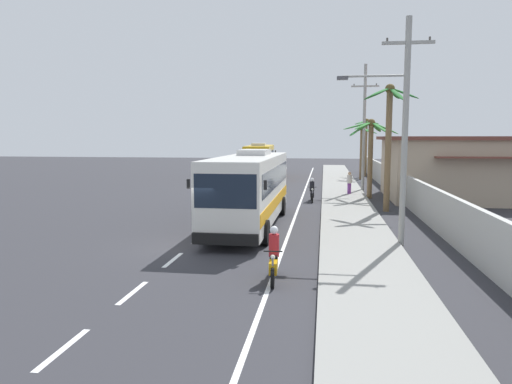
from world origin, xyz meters
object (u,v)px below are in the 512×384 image
Objects in this scene: motorcycle_beside_bus at (312,192)px; pedestrian_near_kerb at (349,182)px; utility_pole_nearest at (402,126)px; motorcycle_trailing at (274,259)px; palm_third at (366,134)px; utility_pole_mid at (364,126)px; palm_fourth at (389,129)px; coach_bus_foreground at (250,187)px; coach_bus_far_lane at (260,160)px; palm_nearest at (361,140)px; roadside_building at (496,168)px; palm_second at (370,143)px.

pedestrian_near_kerb reaches higher than motorcycle_beside_bus.
motorcycle_trailing is at bearing -129.90° from utility_pole_nearest.
pedestrian_near_kerb is 18.58m from palm_third.
utility_pole_nearest is at bearing -133.60° from pedestrian_near_kerb.
palm_fourth is at bearing -86.99° from utility_pole_mid.
coach_bus_foreground reaches higher than motorcycle_trailing.
palm_nearest reaches higher than coach_bus_far_lane.
motorcycle_trailing is 40.51m from palm_third.
utility_pole_mid is at bearing -95.63° from palm_third.
palm_third is (1.47, 14.87, -0.54)m from utility_pole_mid.
motorcycle_trailing is 0.13× the size of roadside_building.
palm_third is at bearing 16.10° from coach_bus_far_lane.
coach_bus_foreground is 7.06× the size of pedestrian_near_kerb.
motorcycle_trailing is at bearing -98.69° from palm_third.
utility_pole_mid is at bearing 67.49° from coach_bus_foreground.
roadside_building is at bearing 3.26° from palm_second.
pedestrian_near_kerb is 0.22× the size of palm_fourth.
utility_pole_mid is 1.37× the size of palm_fourth.
motorcycle_trailing is at bearing -146.39° from pedestrian_near_kerb.
motorcycle_trailing is 0.22× the size of utility_pole_nearest.
coach_bus_foreground is 0.75× the size of roadside_building.
roadside_building is at bearing -25.19° from utility_pole_mid.
palm_second is (0.10, -4.62, -1.31)m from utility_pole_mid.
utility_pole_mid reaches higher than coach_bus_foreground.
utility_pole_mid is 14.96m from palm_third.
roadside_building is at bearing -68.95° from palm_third.
palm_nearest is at bearing 75.47° from motorcycle_beside_bus.
palm_fourth is at bearing 85.84° from utility_pole_nearest.
palm_third is 0.87× the size of palm_fourth.
utility_pole_mid reaches higher than motorcycle_trailing.
utility_pole_mid is (6.73, 16.24, 3.31)m from coach_bus_foreground.
palm_second is at bearing 28.87° from motorcycle_beside_bus.
utility_pole_mid is at bearing 60.16° from motorcycle_beside_bus.
utility_pole_nearest is 1.40× the size of palm_third.
motorcycle_beside_bus is at bearing -103.95° from palm_third.
pedestrian_near_kerb is at bearing 67.24° from coach_bus_foreground.
utility_pole_nearest is 19.56m from utility_pole_mid.
coach_bus_far_lane reaches higher than coach_bus_foreground.
pedestrian_near_kerb is at bearing 131.71° from palm_second.
palm_second reaches higher than roadside_building.
coach_bus_far_lane is at bearing 115.60° from palm_fourth.
roadside_building is (8.68, 0.49, -1.72)m from palm_second.
coach_bus_far_lane is 0.77× the size of roadside_building.
palm_second is 19.56m from palm_third.
coach_bus_far_lane reaches higher than pedestrian_near_kerb.
motorcycle_trailing is 0.26× the size of palm_fourth.
utility_pole_nearest is at bearing -91.38° from palm_nearest.
pedestrian_near_kerb is at bearing 103.43° from palm_fourth.
motorcycle_beside_bus is at bearing -71.57° from coach_bus_far_lane.
utility_pole_mid is 10.17m from roadside_building.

